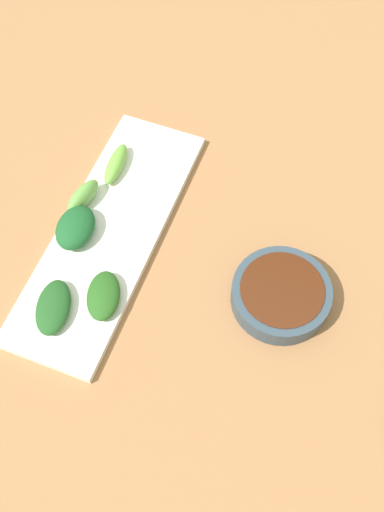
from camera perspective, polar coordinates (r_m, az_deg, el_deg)
The scene contains 8 objects.
tabletop at distance 0.81m, azimuth 0.57°, elevation -2.43°, with size 2.10×2.10×0.02m, color #A26E45.
sauce_bowl at distance 0.78m, azimuth 8.34°, elevation -3.57°, with size 0.13×0.13×0.03m.
serving_plate at distance 0.83m, azimuth -7.77°, elevation 2.10°, with size 0.13×0.39×0.01m, color white.
broccoli_stalk_0 at distance 0.88m, azimuth -7.15°, elevation 8.55°, with size 0.02×0.07×0.02m, color #72B342.
broccoli_leafy_1 at distance 0.77m, azimuth -8.30°, elevation -3.70°, with size 0.04×0.07×0.02m, color #275B1D.
broccoli_leafy_2 at distance 0.82m, azimuth -11.00°, elevation 2.38°, with size 0.05×0.07×0.03m, color #1B5628.
broccoli_leafy_3 at distance 0.78m, azimuth -12.87°, elevation -4.70°, with size 0.04×0.08×0.02m, color #215321.
broccoli_stalk_4 at distance 0.85m, azimuth -10.18°, elevation 5.53°, with size 0.02×0.06×0.03m, color #66A447.
Camera 1 is at (-0.12, 0.34, 0.73)m, focal length 42.67 mm.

